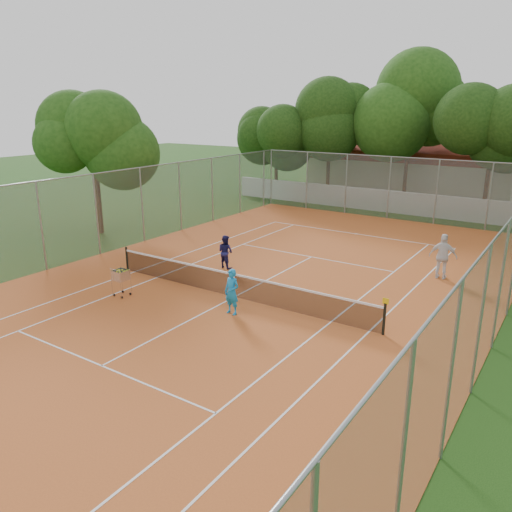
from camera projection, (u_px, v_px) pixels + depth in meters
The scene contains 12 objects.
ground at pixel (234, 298), 19.25m from camera, with size 120.00×120.00×0.00m, color #1A3C10.
court_pad at pixel (234, 297), 19.25m from camera, with size 18.00×34.00×0.02m, color #BB5924.
court_lines at pixel (234, 297), 19.25m from camera, with size 10.98×23.78×0.01m, color white.
tennis_net at pixel (234, 285), 19.11m from camera, with size 11.88×0.10×0.98m, color black.
perimeter_fence at pixel (234, 248), 18.68m from camera, with size 18.00×34.00×4.00m, color slate.
boundary_wall at pixel (398, 202), 34.17m from camera, with size 26.00×0.30×1.50m, color silver.
clubhouse at pixel (414, 165), 42.77m from camera, with size 16.40×9.00×4.40m, color beige.
tropical_trees at pixel (416, 137), 35.32m from camera, with size 29.00×19.00×10.00m, color black.
player_near at pixel (232, 292), 17.49m from camera, with size 0.60×0.39×1.65m, color #1786C9.
player_far_left at pixel (225, 252), 22.52m from camera, with size 0.74×0.58×1.52m, color navy.
player_far_right at pixel (443, 256), 21.06m from camera, with size 1.14×0.48×1.95m, color silver.
ball_hopper at pixel (121, 282), 19.20m from camera, with size 0.55×0.55×1.15m, color silver.
Camera 1 is at (10.67, -14.48, 7.11)m, focal length 35.00 mm.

